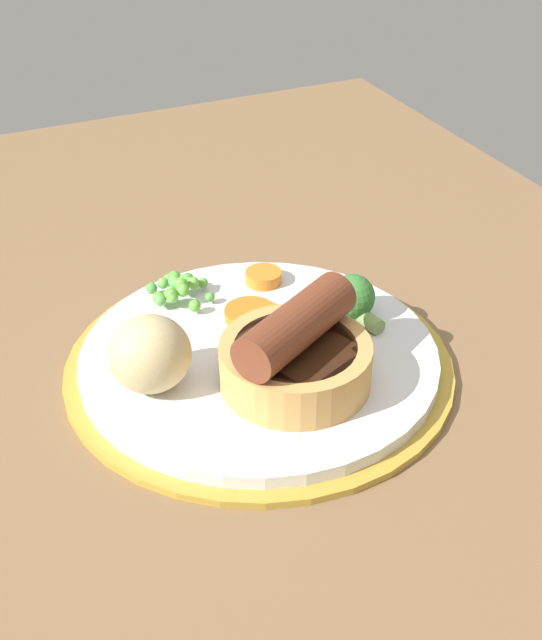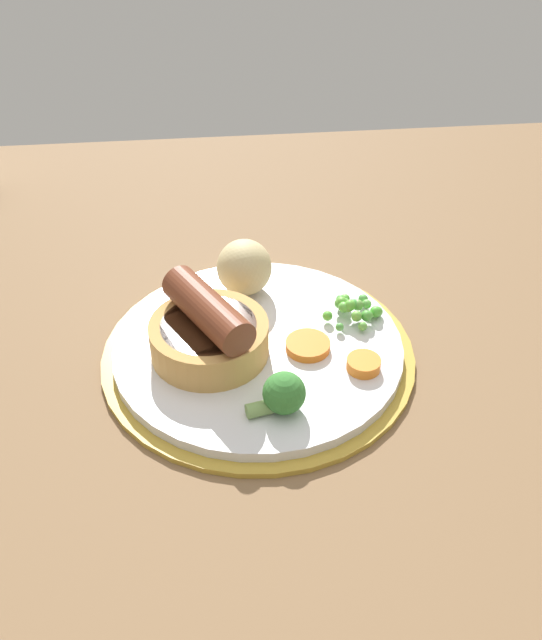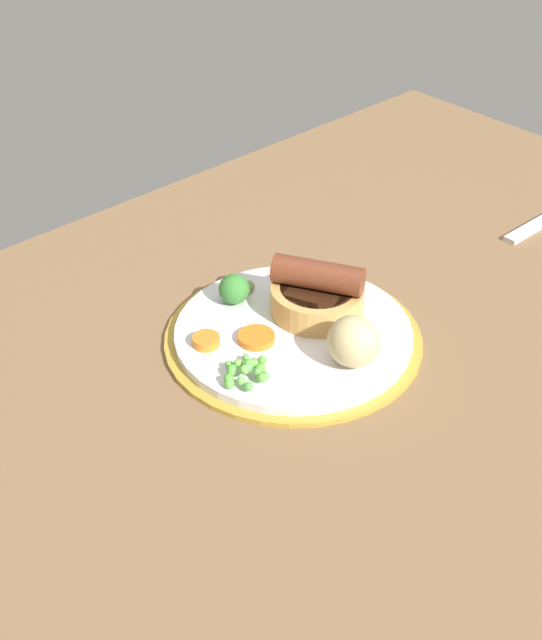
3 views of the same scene
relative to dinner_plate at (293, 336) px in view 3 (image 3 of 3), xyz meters
The scene contains 8 objects.
dining_table 7.47cm from the dinner_plate, 143.82° to the left, with size 110.00×80.00×3.00cm, color brown.
dinner_plate is the anchor object (origin of this frame).
sausage_pudding 5.05cm from the dinner_plate, 169.77° to the right, with size 9.58×9.58×5.90cm.
pea_pile 9.11cm from the dinner_plate, 17.29° to the left, with size 5.34×4.58×1.92cm.
broccoli_floret_near 8.14cm from the dinner_plate, 81.82° to the right, with size 4.55×3.22×3.22cm.
potato_chunk_0 8.31cm from the dinner_plate, 94.06° to the left, with size 4.92×5.20×4.98cm, color #CCB77F.
carrot_slice_0 9.03cm from the dinner_plate, 26.24° to the right, with size 2.70×2.70×0.93cm, color orange.
carrot_slice_1 4.30cm from the dinner_plate, 15.69° to the right, with size 3.66×3.66×0.71cm, color orange.
Camera 3 is at (55.68, 47.22, 57.48)cm, focal length 50.00 mm.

